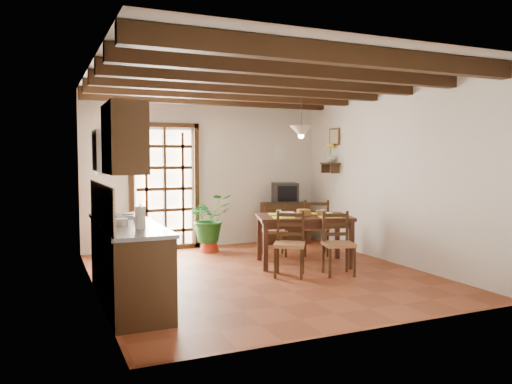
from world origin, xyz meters
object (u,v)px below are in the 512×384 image
chair_near_left (289,256)px  crt_tv (285,193)px  sideboard (285,223)px  potted_plant (209,220)px  dining_table (304,222)px  chair_far_left (274,240)px  kitchen_counter (127,261)px  chair_far_right (315,238)px  chair_near_right (338,255)px  pendant_lamp (301,131)px

chair_near_left → crt_tv: 2.81m
sideboard → potted_plant: bearing=-155.8°
dining_table → chair_far_left: size_ratio=1.88×
kitchen_counter → chair_far_left: kitchen_counter is taller
chair_near_left → chair_far_right: size_ratio=0.95×
chair_far_left → potted_plant: size_ratio=0.39×
chair_far_right → sideboard: 1.30m
dining_table → chair_near_right: size_ratio=1.82×
kitchen_counter → pendant_lamp: 3.42m
chair_far_left → pendant_lamp: (0.12, -0.70, 1.81)m
sideboard → crt_tv: size_ratio=1.69×
chair_near_right → dining_table: bearing=113.9°
chair_far_left → potted_plant: potted_plant is taller
chair_far_left → potted_plant: bearing=-25.0°
chair_far_left → chair_far_right: chair_far_right is taller
crt_tv → potted_plant: (-1.65, -0.30, -0.41)m
kitchen_counter → chair_near_right: (2.96, 0.15, -0.19)m
chair_near_left → pendant_lamp: bearing=83.7°
potted_plant → chair_near_left: bearing=-77.7°
chair_far_right → chair_near_left: bearing=70.0°
chair_near_left → sideboard: size_ratio=0.98×
chair_near_right → potted_plant: potted_plant is taller
kitchen_counter → chair_near_left: (2.29, 0.36, -0.19)m
sideboard → dining_table: bearing=-94.8°
dining_table → chair_near_right: 0.89m
dining_table → chair_far_right: 0.88m
dining_table → crt_tv: (0.63, 1.88, 0.31)m
chair_near_right → sideboard: chair_near_right is taller
dining_table → pendant_lamp: size_ratio=1.92×
dining_table → chair_near_right: bearing=-64.0°
chair_near_right → pendant_lamp: (-0.12, 0.89, 1.80)m
chair_near_left → potted_plant: potted_plant is taller
kitchen_counter → crt_tv: bearing=39.1°
pendant_lamp → potted_plant: bearing=124.6°
dining_table → chair_near_left: chair_near_left is taller
chair_near_left → pendant_lamp: pendant_lamp is taller
kitchen_counter → chair_near_right: kitchen_counter is taller
pendant_lamp → kitchen_counter: bearing=-159.8°
sideboard → kitchen_counter: bearing=-127.1°
dining_table → sideboard: size_ratio=1.75×
chair_far_left → sideboard: size_ratio=0.93×
sideboard → potted_plant: potted_plant is taller
chair_near_right → kitchen_counter: bearing=-161.9°
chair_near_left → chair_far_right: (1.10, 1.17, 0.01)m
chair_far_right → crt_tv: 1.46m
crt_tv → chair_near_left: bearing=-101.4°
dining_table → pendant_lamp: pendant_lamp is taller
chair_near_right → potted_plant: size_ratio=0.40×
dining_table → pendant_lamp: 1.41m
chair_near_left → sideboard: bearing=96.8°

